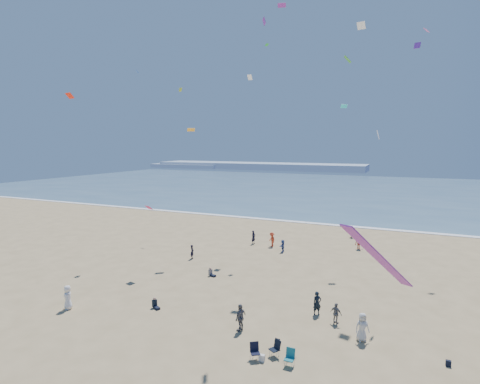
% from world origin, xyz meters
% --- Properties ---
extents(ocean, '(220.00, 100.00, 0.06)m').
position_xyz_m(ocean, '(0.00, 95.00, 0.03)').
color(ocean, '#476B84').
rests_on(ocean, ground).
extents(surf_line, '(220.00, 1.20, 0.08)m').
position_xyz_m(surf_line, '(0.00, 45.00, 0.04)').
color(surf_line, white).
rests_on(surf_line, ground).
extents(headland_far, '(110.00, 20.00, 3.20)m').
position_xyz_m(headland_far, '(-60.00, 170.00, 1.60)').
color(headland_far, '#7A8EA8').
rests_on(headland_far, ground).
extents(headland_near, '(40.00, 14.00, 2.00)m').
position_xyz_m(headland_near, '(-100.00, 165.00, 1.00)').
color(headland_near, '#7A8EA8').
rests_on(headland_near, ground).
extents(standing_flyers, '(33.49, 50.03, 1.92)m').
position_xyz_m(standing_flyers, '(3.81, 13.53, 0.87)').
color(standing_flyers, silver).
rests_on(standing_flyers, ground).
extents(seated_group, '(16.17, 22.90, 0.84)m').
position_xyz_m(seated_group, '(0.52, 4.36, 0.42)').
color(seated_group, white).
rests_on(seated_group, ground).
extents(chair_cluster, '(2.72, 1.63, 1.00)m').
position_xyz_m(chair_cluster, '(5.03, 5.88, 0.50)').
color(chair_cluster, black).
rests_on(chair_cluster, ground).
extents(white_tote, '(0.35, 0.20, 0.40)m').
position_xyz_m(white_tote, '(4.45, 5.60, 0.20)').
color(white_tote, silver).
rests_on(white_tote, ground).
extents(black_backpack, '(0.30, 0.22, 0.38)m').
position_xyz_m(black_backpack, '(4.71, 7.67, 0.19)').
color(black_backpack, black).
rests_on(black_backpack, ground).
extents(navy_bag, '(0.28, 0.18, 0.34)m').
position_xyz_m(navy_bag, '(14.31, 9.46, 0.17)').
color(navy_bag, black).
rests_on(navy_bag, ground).
extents(kites_aloft, '(41.67, 38.83, 27.57)m').
position_xyz_m(kites_aloft, '(7.97, 13.34, 14.17)').
color(kites_aloft, purple).
rests_on(kites_aloft, ground).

